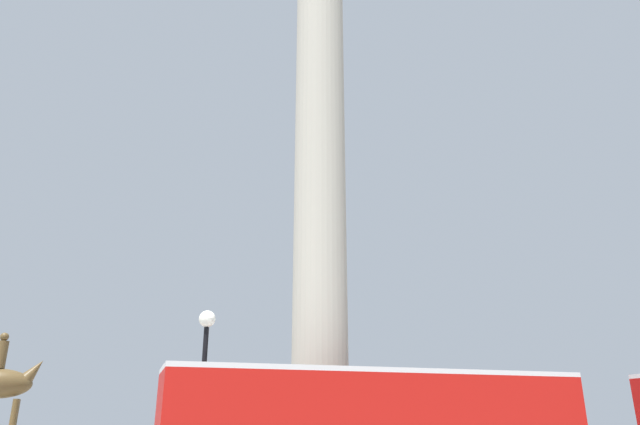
{
  "coord_description": "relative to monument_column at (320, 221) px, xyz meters",
  "views": [
    {
      "loc": [
        -4.99,
        -19.01,
        3.14
      ],
      "look_at": [
        0.0,
        0.0,
        10.26
      ],
      "focal_mm": 32.0,
      "sensor_mm": 36.0,
      "label": 1
    }
  ],
  "objects": [
    {
      "name": "monument_column",
      "position": [
        0.0,
        0.0,
        0.0
      ],
      "size": [
        4.96,
        4.96,
        26.73
      ],
      "color": "#A39E8E",
      "rests_on": "ground_plane"
    },
    {
      "name": "street_lamp",
      "position": [
        -3.97,
        -2.55,
        -6.27
      ],
      "size": [
        0.47,
        0.47,
        6.04
      ],
      "color": "black",
      "rests_on": "ground_plane"
    }
  ]
}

